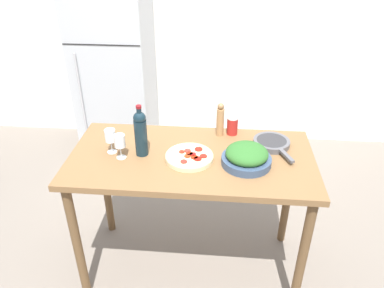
% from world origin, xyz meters
% --- Properties ---
extents(ground_plane, '(14.00, 14.00, 0.00)m').
position_xyz_m(ground_plane, '(0.00, 0.00, 0.00)').
color(ground_plane, slate).
extents(wall_back, '(6.40, 0.08, 2.60)m').
position_xyz_m(wall_back, '(0.00, 1.94, 1.30)').
color(wall_back, silver).
rests_on(wall_back, ground_plane).
extents(refrigerator, '(0.70, 0.66, 1.68)m').
position_xyz_m(refrigerator, '(-0.90, 1.57, 0.84)').
color(refrigerator, '#B7BCC1').
rests_on(refrigerator, ground_plane).
extents(prep_counter, '(1.46, 0.73, 0.92)m').
position_xyz_m(prep_counter, '(0.00, 0.00, 0.80)').
color(prep_counter, brown).
rests_on(prep_counter, ground_plane).
extents(wine_bottle, '(0.08, 0.08, 0.32)m').
position_xyz_m(wine_bottle, '(-0.30, -0.01, 1.07)').
color(wine_bottle, '#142833').
rests_on(wine_bottle, prep_counter).
extents(wine_glass_near, '(0.06, 0.06, 0.15)m').
position_xyz_m(wine_glass_near, '(-0.41, -0.06, 1.03)').
color(wine_glass_near, silver).
rests_on(wine_glass_near, prep_counter).
extents(wine_glass_far, '(0.06, 0.06, 0.15)m').
position_xyz_m(wine_glass_far, '(-0.48, -0.00, 1.03)').
color(wine_glass_far, silver).
rests_on(wine_glass_far, prep_counter).
extents(pepper_mill, '(0.05, 0.05, 0.22)m').
position_xyz_m(pepper_mill, '(0.16, 0.27, 1.03)').
color(pepper_mill, '#AD7F51').
rests_on(pepper_mill, prep_counter).
extents(salad_bowl, '(0.29, 0.29, 0.12)m').
position_xyz_m(salad_bowl, '(0.32, -0.06, 0.98)').
color(salad_bowl, '#384C6B').
rests_on(salad_bowl, prep_counter).
extents(homemade_pizza, '(0.28, 0.28, 0.03)m').
position_xyz_m(homemade_pizza, '(-0.01, -0.04, 0.94)').
color(homemade_pizza, beige).
rests_on(homemade_pizza, prep_counter).
extents(salt_canister, '(0.07, 0.07, 0.12)m').
position_xyz_m(salt_canister, '(0.24, 0.29, 0.98)').
color(salt_canister, '#B2231E').
rests_on(salt_canister, prep_counter).
extents(cast_iron_skillet, '(0.23, 0.35, 0.04)m').
position_xyz_m(cast_iron_skillet, '(0.49, 0.16, 0.94)').
color(cast_iron_skillet, '#56565B').
rests_on(cast_iron_skillet, prep_counter).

